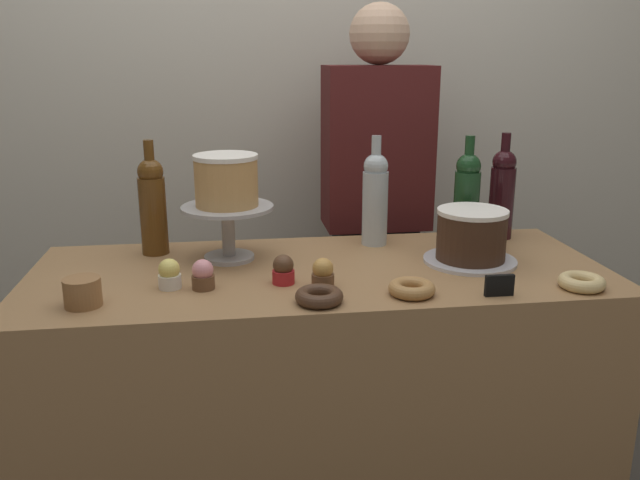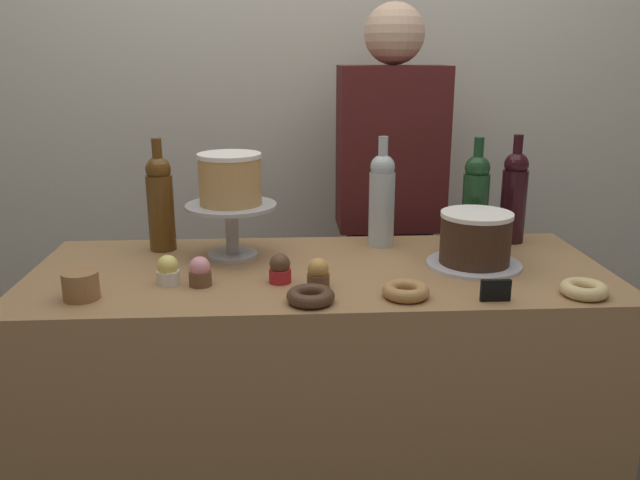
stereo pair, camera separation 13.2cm
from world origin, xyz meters
name	(u,v)px [view 2 (the right image)]	position (x,y,z in m)	size (l,w,h in m)	color
back_wall	(306,91)	(0.00, 0.89, 1.30)	(6.00, 0.05, 2.60)	beige
display_counter	(320,415)	(0.00, 0.00, 0.44)	(1.53, 0.62, 0.88)	#997047
cake_stand_pedestal	(232,221)	(-0.24, 0.12, 0.99)	(0.25, 0.25, 0.15)	#B2B2B7
white_layer_cake	(230,179)	(-0.24, 0.12, 1.11)	(0.17, 0.17, 0.14)	tan
silver_serving_platter	(474,265)	(0.42, 0.00, 0.89)	(0.25, 0.25, 0.01)	silver
chocolate_round_cake	(476,238)	(0.42, 0.00, 0.96)	(0.19, 0.19, 0.14)	#3D2619
wine_bottle_green	(475,200)	(0.46, 0.18, 1.03)	(0.08, 0.08, 0.33)	#193D1E
wine_bottle_clear	(382,198)	(0.19, 0.21, 1.03)	(0.08, 0.08, 0.33)	#B2BCC1
wine_bottle_amber	(160,201)	(-0.45, 0.21, 1.03)	(0.08, 0.08, 0.33)	#5B3814
wine_bottle_dark_red	(514,195)	(0.60, 0.23, 1.03)	(0.08, 0.08, 0.33)	black
cupcake_lemon	(168,270)	(-0.38, -0.09, 0.92)	(0.06, 0.06, 0.07)	white
cupcake_chocolate	(280,269)	(-0.11, -0.10, 0.92)	(0.06, 0.06, 0.07)	red
cupcake_caramel	(318,274)	(-0.01, -0.14, 0.92)	(0.06, 0.06, 0.07)	brown
cupcake_strawberry	(200,272)	(-0.30, -0.11, 0.92)	(0.06, 0.06, 0.07)	brown
donut_chocolate	(311,296)	(-0.04, -0.24, 0.90)	(0.11, 0.11, 0.03)	#472D1E
donut_maple	(406,291)	(0.19, -0.22, 0.90)	(0.11, 0.11, 0.03)	#B27F47
donut_glazed	(584,289)	(0.61, -0.24, 0.90)	(0.11, 0.11, 0.03)	#E0C17F
cookie_stack	(81,285)	(-0.57, -0.19, 0.92)	(0.08, 0.08, 0.07)	olive
price_sign_chalkboard	(496,290)	(0.39, -0.26, 0.91)	(0.07, 0.01, 0.05)	black
barista_figure	(388,229)	(0.28, 0.56, 0.84)	(0.36, 0.22, 1.60)	black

